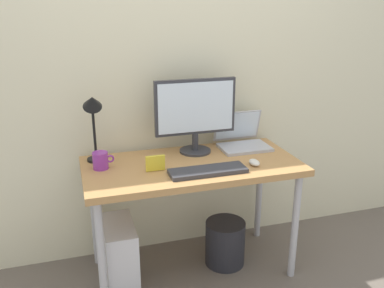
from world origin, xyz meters
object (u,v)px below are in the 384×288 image
object	(u,v)px
desk_lamp	(93,112)
computer_tower	(120,255)
laptop	(241,138)
photo_frame	(155,163)
coffee_mug	(101,161)
mouse	(254,163)
wastebasket	(225,243)
keyboard	(208,171)
desk	(192,174)
monitor	(195,112)

from	to	relation	value
desk_lamp	computer_tower	distance (m)	0.87
laptop	desk_lamp	bearing A→B (deg)	-178.90
photo_frame	laptop	bearing A→B (deg)	21.82
desk_lamp	coffee_mug	bearing A→B (deg)	-82.14
mouse	wastebasket	bearing A→B (deg)	128.20
keyboard	computer_tower	world-z (taller)	keyboard
desk	mouse	xyz separation A→B (m)	(0.34, -0.14, 0.09)
desk_lamp	wastebasket	xyz separation A→B (m)	(0.77, -0.18, -0.90)
laptop	monitor	bearing A→B (deg)	-176.72
desk	coffee_mug	bearing A→B (deg)	172.65
laptop	keyboard	xyz separation A→B (m)	(-0.36, -0.37, -0.05)
coffee_mug	computer_tower	world-z (taller)	coffee_mug
laptop	computer_tower	bearing A→B (deg)	-165.01
desk	mouse	world-z (taller)	mouse
monitor	computer_tower	bearing A→B (deg)	-158.44
keyboard	mouse	xyz separation A→B (m)	(0.30, 0.03, 0.01)
coffee_mug	computer_tower	xyz separation A→B (m)	(0.06, -0.10, -0.58)
keyboard	photo_frame	world-z (taller)	photo_frame
desk_lamp	wastebasket	distance (m)	1.20
mouse	monitor	bearing A→B (deg)	129.56
mouse	computer_tower	bearing A→B (deg)	172.43
mouse	wastebasket	size ratio (longest dim) A/B	0.30
mouse	computer_tower	size ratio (longest dim) A/B	0.21
mouse	wastebasket	xyz separation A→B (m)	(-0.11, 0.14, -0.61)
desk	keyboard	xyz separation A→B (m)	(0.04, -0.17, 0.09)
monitor	desk_lamp	distance (m)	0.62
keyboard	desk_lamp	bearing A→B (deg)	149.05
photo_frame	computer_tower	distance (m)	0.62
wastebasket	coffee_mug	bearing A→B (deg)	174.99
laptop	computer_tower	size ratio (longest dim) A/B	0.76
laptop	mouse	xyz separation A→B (m)	(-0.06, -0.34, -0.04)
desk	monitor	world-z (taller)	monitor
coffee_mug	desk_lamp	bearing A→B (deg)	97.86
laptop	wastebasket	distance (m)	0.70
desk	laptop	world-z (taller)	laptop
desk	photo_frame	bearing A→B (deg)	-166.10
computer_tower	mouse	bearing A→B (deg)	-7.57
desk	photo_frame	xyz separation A→B (m)	(-0.24, -0.06, 0.12)
monitor	coffee_mug	bearing A→B (deg)	-169.63
coffee_mug	photo_frame	size ratio (longest dim) A/B	1.13
keyboard	photo_frame	xyz separation A→B (m)	(-0.28, 0.11, 0.04)
mouse	computer_tower	distance (m)	0.98
mouse	photo_frame	size ratio (longest dim) A/B	0.82
monitor	keyboard	distance (m)	0.43
desk	laptop	bearing A→B (deg)	26.08
desk_lamp	computer_tower	world-z (taller)	desk_lamp
desk	coffee_mug	xyz separation A→B (m)	(-0.53, 0.07, 0.12)
desk_lamp	coffee_mug	distance (m)	0.28
desk	coffee_mug	world-z (taller)	coffee_mug
keyboard	coffee_mug	world-z (taller)	coffee_mug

